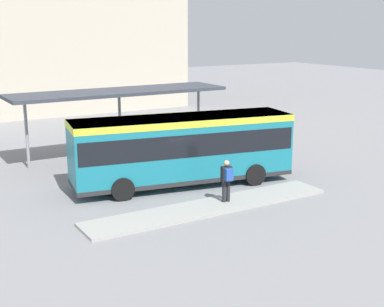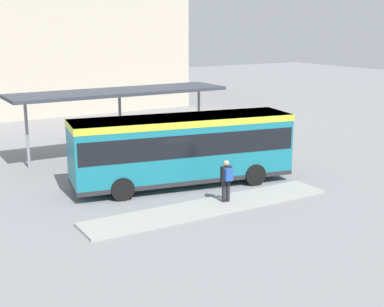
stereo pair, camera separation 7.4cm
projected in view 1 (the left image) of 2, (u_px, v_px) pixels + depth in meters
name	position (u px, v px, depth m)	size (l,w,h in m)	color
ground_plane	(183.00, 185.00, 24.75)	(120.00, 120.00, 0.00)	gray
curb_island	(210.00, 207.00, 21.63)	(10.79, 1.80, 0.12)	#9E9E99
city_bus	(183.00, 146.00, 24.31)	(10.37, 4.22, 3.20)	#197284
pedestrian_waiting	(227.00, 178.00, 21.80)	(0.45, 0.48, 1.76)	#232328
bicycle_black	(264.00, 147.00, 30.67)	(0.48, 1.76, 0.76)	black
bicycle_white	(254.00, 145.00, 31.38)	(0.48, 1.72, 0.74)	black
bicycle_blue	(246.00, 142.00, 32.15)	(0.48, 1.57, 0.68)	black
station_shelter	(119.00, 93.00, 29.43)	(12.12, 3.15, 3.72)	#383D47
potted_planter_near_shelter	(222.00, 144.00, 30.11)	(0.75, 0.75, 1.27)	slate
station_building	(43.00, 36.00, 47.82)	(21.55, 14.46, 12.41)	#BCB29E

